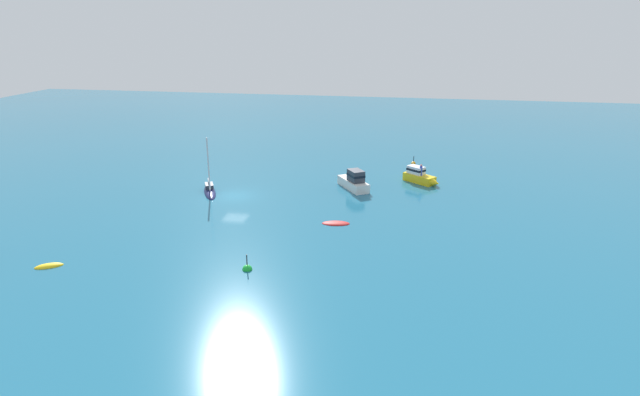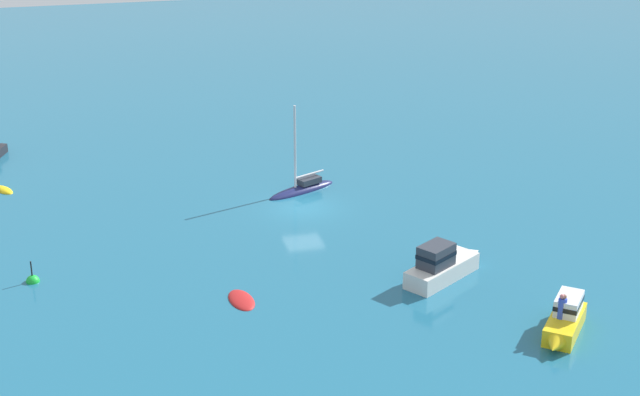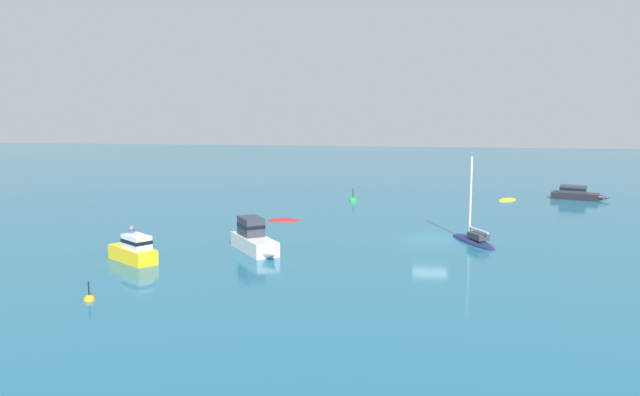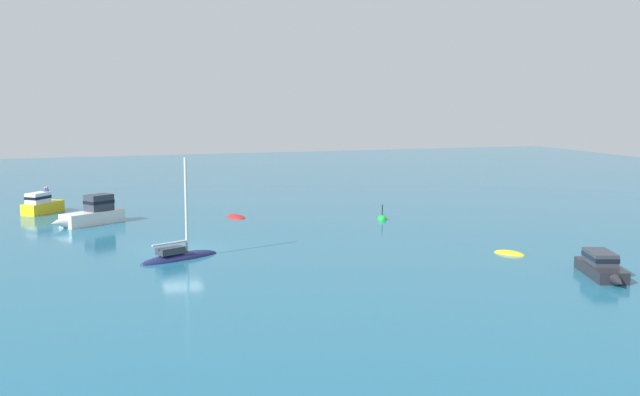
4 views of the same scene
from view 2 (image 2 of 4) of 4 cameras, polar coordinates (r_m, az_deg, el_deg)
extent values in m
plane|color=#1E607F|center=(63.12, -1.00, -0.58)|extent=(160.00, 160.00, 0.00)
ellipsoid|color=yellow|center=(69.51, -18.24, 0.42)|extent=(1.79, 2.19, 0.49)
cube|color=silver|center=(53.77, 7.23, -4.28)|extent=(5.01, 4.08, 0.98)
cone|color=silver|center=(56.05, 9.04, -3.27)|extent=(1.57, 1.50, 0.98)
cube|color=#2D333D|center=(52.83, 6.89, -3.41)|extent=(2.33, 2.16, 1.26)
cube|color=black|center=(52.80, 6.89, -3.35)|extent=(2.39, 2.21, 0.24)
cone|color=black|center=(78.28, -18.41, 2.99)|extent=(0.98, 1.26, 0.65)
ellipsoid|color=#B21E1E|center=(51.40, -4.67, -6.07)|extent=(1.57, 2.70, 0.39)
ellipsoid|color=#191E4C|center=(65.96, -1.09, 0.42)|extent=(5.45, 3.45, 0.81)
cube|color=#2D333D|center=(66.13, -0.66, 1.05)|extent=(1.84, 1.47, 0.41)
cylinder|color=silver|center=(64.53, -1.49, 3.03)|extent=(0.16, 0.16, 5.76)
cylinder|color=silver|center=(65.99, -0.64, 1.42)|extent=(2.27, 1.18, 0.13)
cube|color=yellow|center=(49.50, 14.29, -7.27)|extent=(3.52, 3.86, 0.93)
cone|color=yellow|center=(47.48, 13.72, -8.53)|extent=(1.32, 1.32, 0.93)
cube|color=silver|center=(49.56, 14.52, -6.07)|extent=(2.10, 2.22, 0.88)
cube|color=black|center=(49.54, 14.52, -6.03)|extent=(2.16, 2.27, 0.24)
cylinder|color=blue|center=(48.83, 14.21, -6.36)|extent=(0.32, 0.32, 1.05)
sphere|color=#996655|center=(48.54, 14.28, -5.68)|extent=(0.24, 0.24, 0.24)
cylinder|color=blue|center=(48.77, 14.08, -6.37)|extent=(0.32, 0.32, 1.08)
sphere|color=#CA6F70|center=(48.47, 14.15, -5.68)|extent=(0.24, 0.24, 0.24)
sphere|color=green|center=(55.52, -16.64, -4.77)|extent=(0.76, 0.76, 0.76)
cylinder|color=black|center=(55.18, -16.73, -4.02)|extent=(0.08, 0.08, 0.85)
camera|label=1|loc=(54.76, -60.03, 4.71)|focal=30.60mm
camera|label=3|loc=(86.42, 35.96, 9.19)|focal=40.57mm
camera|label=4|loc=(110.09, -3.38, 14.32)|focal=44.21mm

